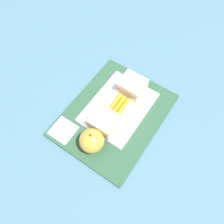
{
  "coord_description": "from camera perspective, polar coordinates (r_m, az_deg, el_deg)",
  "views": [
    {
      "loc": [
        0.29,
        0.19,
        0.66
      ],
      "look_at": [
        0.01,
        0.0,
        0.04
      ],
      "focal_mm": 37.05,
      "sensor_mm": 36.0,
      "label": 1
    }
  ],
  "objects": [
    {
      "name": "ground_plane",
      "position": [
        0.74,
        0.54,
        -0.86
      ],
      "size": [
        2.4,
        2.4,
        0.0
      ],
      "primitive_type": "plane",
      "color": "#42667A"
    },
    {
      "name": "lunchbag_mat",
      "position": [
        0.74,
        0.55,
        -0.68
      ],
      "size": [
        0.36,
        0.28,
        0.01
      ],
      "primitive_type": "cube",
      "color": "#284C33",
      "rests_on": "ground_plane"
    },
    {
      "name": "food_tray",
      "position": [
        0.74,
        1.64,
        1.14
      ],
      "size": [
        0.23,
        0.17,
        0.01
      ],
      "primitive_type": "cube",
      "color": "white",
      "rests_on": "lunchbag_mat"
    },
    {
      "name": "sandwich_half_left",
      "position": [
        0.75,
        5.0,
        6.46
      ],
      "size": [
        0.07,
        0.08,
        0.04
      ],
      "color": "#DBC189",
      "rests_on": "food_tray"
    },
    {
      "name": "sandwich_half_right",
      "position": [
        0.68,
        -1.92,
        -2.38
      ],
      "size": [
        0.07,
        0.08,
        0.04
      ],
      "color": "#DBC189",
      "rests_on": "food_tray"
    },
    {
      "name": "carrot_sticks_bundle",
      "position": [
        0.73,
        1.61,
        1.57
      ],
      "size": [
        0.08,
        0.04,
        0.02
      ],
      "color": "orange",
      "rests_on": "food_tray"
    },
    {
      "name": "apple",
      "position": [
        0.66,
        -5.03,
        -7.1
      ],
      "size": [
        0.07,
        0.07,
        0.08
      ],
      "color": "gold",
      "rests_on": "lunchbag_mat"
    },
    {
      "name": "paper_napkin",
      "position": [
        0.72,
        -11.94,
        -4.42
      ],
      "size": [
        0.07,
        0.07,
        0.0
      ],
      "primitive_type": "cube",
      "rotation": [
        0.0,
        0.0,
        0.01
      ],
      "color": "white",
      "rests_on": "lunchbag_mat"
    }
  ]
}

